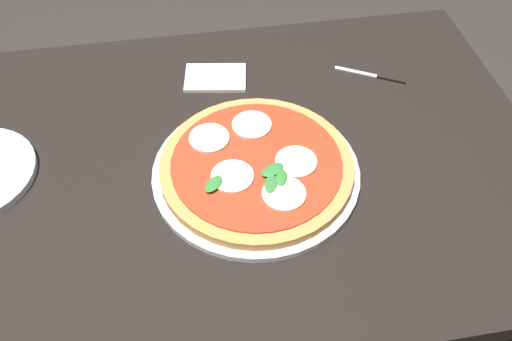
{
  "coord_description": "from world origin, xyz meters",
  "views": [
    {
      "loc": [
        -0.01,
        -0.68,
        1.46
      ],
      "look_at": [
        0.1,
        -0.05,
        0.73
      ],
      "focal_mm": 37.55,
      "sensor_mm": 36.0,
      "label": 1
    }
  ],
  "objects": [
    {
      "name": "dining_table",
      "position": [
        0.0,
        0.0,
        0.61
      ],
      "size": [
        1.31,
        0.82,
        0.72
      ],
      "color": "black",
      "rests_on": "ground_plane"
    },
    {
      "name": "napkin",
      "position": [
        0.06,
        0.23,
        0.72
      ],
      "size": [
        0.14,
        0.11,
        0.01
      ],
      "primitive_type": "cube",
      "rotation": [
        0.0,
        0.0,
        -0.16
      ],
      "color": "white",
      "rests_on": "dining_table"
    },
    {
      "name": "pizza",
      "position": [
        0.1,
        -0.05,
        0.74
      ],
      "size": [
        0.35,
        0.35,
        0.03
      ],
      "color": "tan",
      "rests_on": "serving_tray"
    },
    {
      "name": "knife",
      "position": [
        0.41,
        0.18,
        0.72
      ],
      "size": [
        0.14,
        0.08,
        0.01
      ],
      "color": "black",
      "rests_on": "dining_table"
    },
    {
      "name": "serving_tray",
      "position": [
        0.1,
        -0.05,
        0.73
      ],
      "size": [
        0.38,
        0.38,
        0.01
      ],
      "primitive_type": "cylinder",
      "color": "silver",
      "rests_on": "dining_table"
    },
    {
      "name": "ground_plane",
      "position": [
        0.0,
        0.0,
        0.0
      ],
      "size": [
        6.0,
        6.0,
        0.0
      ],
      "primitive_type": "plane",
      "color": "#2D2B28"
    }
  ]
}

